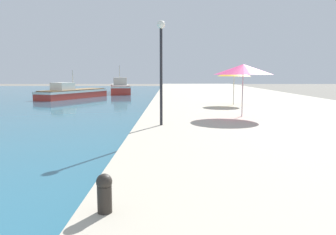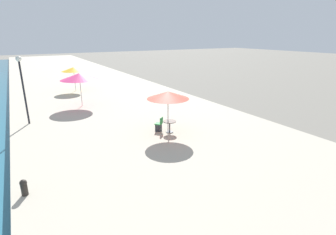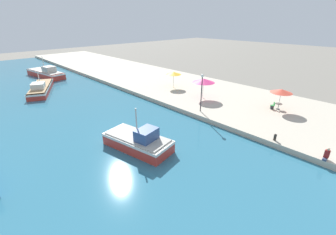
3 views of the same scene
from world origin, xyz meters
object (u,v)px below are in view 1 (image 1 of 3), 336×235
object	(u,v)px
mooring_bollard	(104,192)
cafe_umbrella_white	(243,69)
cafe_umbrella_striped	(234,73)
lamppost	(161,55)
fishing_boat_far	(72,93)
fishing_boat_distant	(120,88)

from	to	relation	value
mooring_bollard	cafe_umbrella_white	bearing A→B (deg)	68.23
cafe_umbrella_striped	lamppost	world-z (taller)	lamppost
fishing_boat_far	cafe_umbrella_white	world-z (taller)	cafe_umbrella_white
cafe_umbrella_white	cafe_umbrella_striped	bearing A→B (deg)	82.90
cafe_umbrella_white	mooring_bollard	world-z (taller)	cafe_umbrella_white
cafe_umbrella_white	cafe_umbrella_striped	xyz separation A→B (m)	(0.84, 6.78, -0.18)
fishing_boat_far	mooring_bollard	world-z (taller)	fishing_boat_far
fishing_boat_far	lamppost	distance (m)	26.62
fishing_boat_distant	lamppost	distance (m)	35.35
cafe_umbrella_white	lamppost	world-z (taller)	lamppost
mooring_bollard	lamppost	bearing A→B (deg)	85.83
lamppost	mooring_bollard	bearing A→B (deg)	-94.17
fishing_boat_far	mooring_bollard	bearing A→B (deg)	-48.09
cafe_umbrella_striped	lamppost	xyz separation A→B (m)	(-5.11, -9.82, 0.77)
lamppost	cafe_umbrella_striped	bearing A→B (deg)	62.49
cafe_umbrella_white	cafe_umbrella_striped	world-z (taller)	cafe_umbrella_white
cafe_umbrella_white	mooring_bollard	bearing A→B (deg)	-111.77
fishing_boat_far	cafe_umbrella_striped	distance (m)	21.66
cafe_umbrella_striped	mooring_bollard	world-z (taller)	cafe_umbrella_striped
cafe_umbrella_striped	lamppost	distance (m)	11.10
cafe_umbrella_striped	mooring_bollard	distance (m)	20.13
fishing_boat_far	fishing_boat_distant	xyz separation A→B (m)	(4.01, 10.51, 0.16)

